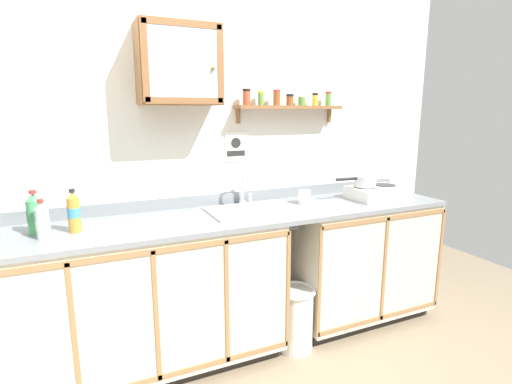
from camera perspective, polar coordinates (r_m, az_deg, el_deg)
floor at (r=2.64m, az=2.67°, el=-25.58°), size 5.99×5.99×0.00m
back_wall at (r=2.80m, az=-4.08°, el=6.76°), size 3.59×0.07×2.70m
lower_cabinet_run at (r=2.58m, az=-15.48°, el=-14.87°), size 1.65×0.61×0.92m
lower_cabinet_run_right at (r=3.19m, az=14.45°, el=-9.57°), size 1.11×0.61×0.92m
countertop at (r=2.58m, az=-1.44°, el=-3.31°), size 2.95×0.63×0.03m
backsplash at (r=2.83m, az=-3.73°, el=-0.84°), size 2.95×0.02×0.08m
sink at (r=2.64m, az=-0.52°, el=-3.21°), size 0.59×0.43×0.38m
hot_plate_stove at (r=3.12m, az=17.15°, el=-0.05°), size 0.41×0.29×0.09m
saucepan at (r=3.05m, az=15.53°, el=1.58°), size 0.33×0.16×0.08m
bottle_water_clear_0 at (r=2.32m, az=-28.67°, el=-3.77°), size 0.07×0.07×0.21m
bottle_juice_amber_1 at (r=2.36m, az=-25.00°, el=-2.68°), size 0.07×0.07×0.24m
bottle_soda_green_2 at (r=2.42m, az=-29.50°, el=-2.80°), size 0.08×0.08×0.24m
mug at (r=2.83m, az=7.05°, el=-0.70°), size 0.09×0.13×0.10m
wall_cabinet at (r=2.55m, az=-11.15°, el=17.71°), size 0.50×0.28×0.48m
spice_shelf at (r=2.89m, az=4.76°, el=12.58°), size 0.82×0.14×0.23m
warning_sign at (r=2.79m, az=-2.97°, el=6.60°), size 0.16×0.01×0.21m
trash_bin at (r=2.80m, az=5.69°, el=-17.73°), size 0.28×0.28×0.44m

